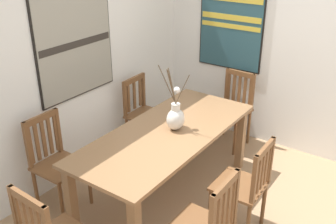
{
  "coord_description": "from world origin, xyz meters",
  "views": [
    {
      "loc": [
        -2.58,
        -1.17,
        2.51
      ],
      "look_at": [
        0.19,
        0.77,
        0.92
      ],
      "focal_mm": 41.93,
      "sensor_mm": 36.0,
      "label": 1
    }
  ],
  "objects": [
    {
      "name": "chair_0",
      "position": [
        0.1,
        -0.12,
        0.5
      ],
      "size": [
        0.43,
        0.43,
        0.92
      ],
      "color": "brown",
      "rests_on": "ground_plane"
    },
    {
      "name": "wall_side",
      "position": [
        1.86,
        0.0,
        1.35
      ],
      "size": [
        0.12,
        6.4,
        2.7
      ],
      "primitive_type": "cube",
      "color": "silver",
      "rests_on": "ground_plane"
    },
    {
      "name": "painting_on_back_wall",
      "position": [
        0.04,
        1.79,
        1.57
      ],
      "size": [
        0.99,
        0.05,
        1.32
      ],
      "color": "black"
    },
    {
      "name": "dining_table",
      "position": [
        0.11,
        0.72,
        0.66
      ],
      "size": [
        2.03,
        0.87,
        0.76
      ],
      "color": "#8E6642",
      "rests_on": "ground_plane"
    },
    {
      "name": "wall_back",
      "position": [
        0.0,
        1.86,
        1.35
      ],
      "size": [
        6.4,
        0.12,
        2.7
      ],
      "primitive_type": "cube",
      "color": "silver",
      "rests_on": "ground_plane"
    },
    {
      "name": "chair_4",
      "position": [
        0.76,
        1.52,
        0.48
      ],
      "size": [
        0.43,
        0.43,
        0.92
      ],
      "color": "brown",
      "rests_on": "ground_plane"
    },
    {
      "name": "painting_on_side_wall",
      "position": [
        1.79,
        0.94,
        1.48
      ],
      "size": [
        0.05,
        0.85,
        1.18
      ],
      "color": "black"
    },
    {
      "name": "centerpiece_vase",
      "position": [
        0.19,
        0.68,
        0.89
      ],
      "size": [
        0.19,
        0.31,
        0.63
      ],
      "color": "silver",
      "rests_on": "dining_table"
    },
    {
      "name": "chair_5",
      "position": [
        1.5,
        0.7,
        0.5
      ],
      "size": [
        0.44,
        0.44,
        0.93
      ],
      "color": "brown",
      "rests_on": "ground_plane"
    },
    {
      "name": "chair_2",
      "position": [
        -0.59,
        1.53,
        0.5
      ],
      "size": [
        0.42,
        0.42,
        0.95
      ],
      "color": "brown",
      "rests_on": "ground_plane"
    }
  ]
}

